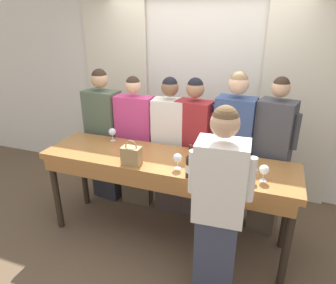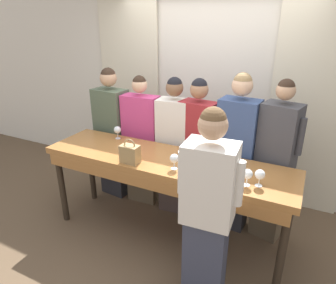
{
  "view_description": "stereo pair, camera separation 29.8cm",
  "coord_description": "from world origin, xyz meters",
  "px_view_note": "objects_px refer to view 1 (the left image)",
  "views": [
    {
      "loc": [
        0.95,
        -2.53,
        2.24
      ],
      "look_at": [
        0.0,
        0.07,
        1.11
      ],
      "focal_mm": 32.0,
      "sensor_mm": 36.0,
      "label": 1
    },
    {
      "loc": [
        1.22,
        -2.41,
        2.24
      ],
      "look_at": [
        0.0,
        0.07,
        1.11
      ],
      "focal_mm": 32.0,
      "sensor_mm": 36.0,
      "label": 2
    }
  ],
  "objects_px": {
    "guest_olive_jacket": "(104,136)",
    "guest_striped_shirt": "(193,149)",
    "wine_glass_front_right": "(252,170)",
    "guest_pink_top": "(136,142)",
    "wine_bottle": "(190,165)",
    "handbag": "(131,155)",
    "tasting_bar": "(165,168)",
    "guest_beige_cap": "(271,158)",
    "host_pouring": "(218,209)",
    "wine_glass_front_left": "(264,170)",
    "wine_glass_front_mid": "(231,163)",
    "guest_cream_sweater": "(170,146)",
    "wine_glass_center_right": "(112,132)",
    "wine_glass_center_left": "(178,158)",
    "wine_glass_center_mid": "(204,144)",
    "guest_navy_coat": "(233,151)"
  },
  "relations": [
    {
      "from": "wine_glass_front_left",
      "to": "guest_striped_shirt",
      "type": "bearing_deg",
      "value": 140.51
    },
    {
      "from": "wine_bottle",
      "to": "handbag",
      "type": "bearing_deg",
      "value": 175.77
    },
    {
      "from": "handbag",
      "to": "wine_glass_front_right",
      "type": "bearing_deg",
      "value": 3.31
    },
    {
      "from": "tasting_bar",
      "to": "wine_glass_center_left",
      "type": "relative_size",
      "value": 17.25
    },
    {
      "from": "guest_beige_cap",
      "to": "host_pouring",
      "type": "relative_size",
      "value": 1.02
    },
    {
      "from": "wine_bottle",
      "to": "host_pouring",
      "type": "height_order",
      "value": "host_pouring"
    },
    {
      "from": "guest_olive_jacket",
      "to": "guest_navy_coat",
      "type": "height_order",
      "value": "guest_navy_coat"
    },
    {
      "from": "guest_olive_jacket",
      "to": "host_pouring",
      "type": "xyz_separation_m",
      "value": [
        1.67,
        -1.08,
        0.0
      ]
    },
    {
      "from": "wine_glass_front_right",
      "to": "wine_glass_center_mid",
      "type": "height_order",
      "value": "same"
    },
    {
      "from": "wine_glass_front_right",
      "to": "guest_pink_top",
      "type": "height_order",
      "value": "guest_pink_top"
    },
    {
      "from": "guest_olive_jacket",
      "to": "guest_cream_sweater",
      "type": "height_order",
      "value": "guest_olive_jacket"
    },
    {
      "from": "wine_bottle",
      "to": "wine_glass_center_right",
      "type": "height_order",
      "value": "wine_bottle"
    },
    {
      "from": "wine_glass_center_mid",
      "to": "guest_navy_coat",
      "type": "xyz_separation_m",
      "value": [
        0.26,
        0.27,
        -0.15
      ]
    },
    {
      "from": "tasting_bar",
      "to": "host_pouring",
      "type": "distance_m",
      "value": 0.84
    },
    {
      "from": "wine_glass_front_mid",
      "to": "guest_beige_cap",
      "type": "height_order",
      "value": "guest_beige_cap"
    },
    {
      "from": "tasting_bar",
      "to": "guest_striped_shirt",
      "type": "height_order",
      "value": "guest_striped_shirt"
    },
    {
      "from": "wine_bottle",
      "to": "host_pouring",
      "type": "bearing_deg",
      "value": -40.93
    },
    {
      "from": "tasting_bar",
      "to": "wine_glass_front_right",
      "type": "distance_m",
      "value": 0.88
    },
    {
      "from": "wine_glass_center_left",
      "to": "host_pouring",
      "type": "distance_m",
      "value": 0.63
    },
    {
      "from": "handbag",
      "to": "guest_striped_shirt",
      "type": "distance_m",
      "value": 0.88
    },
    {
      "from": "tasting_bar",
      "to": "guest_beige_cap",
      "type": "distance_m",
      "value": 1.13
    },
    {
      "from": "guest_striped_shirt",
      "to": "host_pouring",
      "type": "relative_size",
      "value": 0.98
    },
    {
      "from": "wine_glass_center_left",
      "to": "guest_olive_jacket",
      "type": "height_order",
      "value": "guest_olive_jacket"
    },
    {
      "from": "guest_beige_cap",
      "to": "wine_glass_center_right",
      "type": "bearing_deg",
      "value": -170.47
    },
    {
      "from": "wine_glass_center_mid",
      "to": "wine_glass_front_left",
      "type": "bearing_deg",
      "value": -32.33
    },
    {
      "from": "tasting_bar",
      "to": "wine_glass_front_right",
      "type": "height_order",
      "value": "wine_glass_front_right"
    },
    {
      "from": "guest_navy_coat",
      "to": "tasting_bar",
      "type": "bearing_deg",
      "value": -137.1
    },
    {
      "from": "wine_glass_center_right",
      "to": "guest_olive_jacket",
      "type": "height_order",
      "value": "guest_olive_jacket"
    },
    {
      "from": "wine_glass_front_left",
      "to": "guest_beige_cap",
      "type": "bearing_deg",
      "value": 85.77
    },
    {
      "from": "wine_glass_front_mid",
      "to": "guest_olive_jacket",
      "type": "distance_m",
      "value": 1.8
    },
    {
      "from": "wine_glass_front_mid",
      "to": "wine_glass_front_right",
      "type": "height_order",
      "value": "same"
    },
    {
      "from": "guest_beige_cap",
      "to": "wine_glass_front_left",
      "type": "bearing_deg",
      "value": -94.23
    },
    {
      "from": "guest_striped_shirt",
      "to": "tasting_bar",
      "type": "bearing_deg",
      "value": -104.46
    },
    {
      "from": "guest_striped_shirt",
      "to": "guest_beige_cap",
      "type": "distance_m",
      "value": 0.85
    },
    {
      "from": "guest_olive_jacket",
      "to": "guest_striped_shirt",
      "type": "bearing_deg",
      "value": 0.0
    },
    {
      "from": "handbag",
      "to": "wine_glass_front_left",
      "type": "xyz_separation_m",
      "value": [
        1.2,
        0.1,
        0.01
      ]
    },
    {
      "from": "guest_striped_shirt",
      "to": "guest_beige_cap",
      "type": "xyz_separation_m",
      "value": [
        0.85,
        -0.0,
        0.02
      ]
    },
    {
      "from": "guest_pink_top",
      "to": "guest_cream_sweater",
      "type": "bearing_deg",
      "value": -0.0
    },
    {
      "from": "wine_glass_front_right",
      "to": "guest_striped_shirt",
      "type": "xyz_separation_m",
      "value": [
        -0.71,
        0.7,
        -0.2
      ]
    },
    {
      "from": "handbag",
      "to": "guest_beige_cap",
      "type": "height_order",
      "value": "guest_beige_cap"
    },
    {
      "from": "wine_glass_front_left",
      "to": "wine_glass_center_right",
      "type": "xyz_separation_m",
      "value": [
        -1.67,
        0.37,
        -0.0
      ]
    },
    {
      "from": "wine_glass_center_mid",
      "to": "handbag",
      "type": "bearing_deg",
      "value": -140.28
    },
    {
      "from": "wine_glass_center_right",
      "to": "guest_olive_jacket",
      "type": "bearing_deg",
      "value": 135.67
    },
    {
      "from": "host_pouring",
      "to": "wine_glass_center_left",
      "type": "bearing_deg",
      "value": 140.4
    },
    {
      "from": "handbag",
      "to": "wine_glass_center_right",
      "type": "height_order",
      "value": "handbag"
    },
    {
      "from": "wine_glass_front_left",
      "to": "wine_glass_center_mid",
      "type": "distance_m",
      "value": 0.72
    },
    {
      "from": "wine_bottle",
      "to": "guest_pink_top",
      "type": "height_order",
      "value": "guest_pink_top"
    },
    {
      "from": "wine_glass_front_left",
      "to": "guest_olive_jacket",
      "type": "bearing_deg",
      "value": 161.5
    },
    {
      "from": "guest_olive_jacket",
      "to": "guest_cream_sweater",
      "type": "bearing_deg",
      "value": -0.0
    },
    {
      "from": "wine_glass_center_mid",
      "to": "host_pouring",
      "type": "distance_m",
      "value": 0.89
    }
  ]
}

